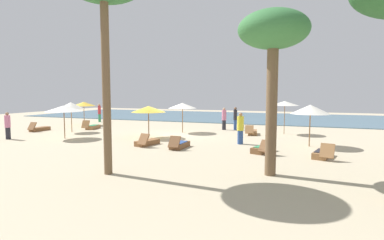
{
  "coord_description": "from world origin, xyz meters",
  "views": [
    {
      "loc": [
        8.69,
        -18.37,
        2.91
      ],
      "look_at": [
        1.64,
        0.27,
        1.1
      ],
      "focal_mm": 28.17,
      "sensor_mm": 36.0,
      "label": 1
    }
  ],
  "objects_px": {
    "dog": "(242,126)",
    "person_3": "(8,126)",
    "umbrella_5": "(285,103)",
    "person_2": "(240,128)",
    "person_1": "(235,118)",
    "person_4": "(224,119)",
    "palm_0": "(273,36)",
    "lounger_5": "(92,127)",
    "lounger_2": "(39,129)",
    "umbrella_4": "(84,104)",
    "umbrella_6": "(310,109)",
    "person_0": "(99,112)",
    "lounger_4": "(179,145)",
    "lounger_3": "(147,142)",
    "umbrella_1": "(64,109)",
    "umbrella_3": "(71,106)",
    "lounger_1": "(323,154)",
    "lounger_0": "(252,132)",
    "umbrella_2": "(182,106)",
    "lounger_6": "(263,149)",
    "umbrella_0": "(148,109)"
  },
  "relations": [
    {
      "from": "umbrella_5",
      "to": "lounger_3",
      "type": "height_order",
      "value": "umbrella_5"
    },
    {
      "from": "umbrella_6",
      "to": "umbrella_5",
      "type": "bearing_deg",
      "value": 109.31
    },
    {
      "from": "umbrella_6",
      "to": "dog",
      "type": "xyz_separation_m",
      "value": [
        -5.16,
        7.3,
        -1.86
      ]
    },
    {
      "from": "umbrella_5",
      "to": "lounger_0",
      "type": "bearing_deg",
      "value": -154.81
    },
    {
      "from": "umbrella_6",
      "to": "dog",
      "type": "height_order",
      "value": "umbrella_6"
    },
    {
      "from": "umbrella_0",
      "to": "lounger_3",
      "type": "bearing_deg",
      "value": -63.19
    },
    {
      "from": "umbrella_5",
      "to": "person_2",
      "type": "bearing_deg",
      "value": -111.63
    },
    {
      "from": "umbrella_1",
      "to": "lounger_0",
      "type": "distance_m",
      "value": 12.58
    },
    {
      "from": "umbrella_0",
      "to": "palm_0",
      "type": "xyz_separation_m",
      "value": [
        8.39,
        -6.39,
        2.98
      ]
    },
    {
      "from": "person_2",
      "to": "dog",
      "type": "bearing_deg",
      "value": 100.8
    },
    {
      "from": "umbrella_3",
      "to": "lounger_1",
      "type": "bearing_deg",
      "value": -9.99
    },
    {
      "from": "lounger_4",
      "to": "person_4",
      "type": "xyz_separation_m",
      "value": [
        0.2,
        8.49,
        0.7
      ]
    },
    {
      "from": "lounger_5",
      "to": "lounger_2",
      "type": "bearing_deg",
      "value": -140.51
    },
    {
      "from": "person_4",
      "to": "umbrella_0",
      "type": "bearing_deg",
      "value": -121.55
    },
    {
      "from": "umbrella_4",
      "to": "lounger_4",
      "type": "bearing_deg",
      "value": -30.46
    },
    {
      "from": "umbrella_6",
      "to": "lounger_6",
      "type": "relative_size",
      "value": 1.27
    },
    {
      "from": "lounger_3",
      "to": "person_2",
      "type": "xyz_separation_m",
      "value": [
        4.76,
        2.23,
        0.73
      ]
    },
    {
      "from": "umbrella_1",
      "to": "lounger_2",
      "type": "xyz_separation_m",
      "value": [
        -4.69,
        2.3,
        -1.74
      ]
    },
    {
      "from": "umbrella_5",
      "to": "palm_0",
      "type": "height_order",
      "value": "palm_0"
    },
    {
      "from": "person_1",
      "to": "person_4",
      "type": "relative_size",
      "value": 1.02
    },
    {
      "from": "umbrella_3",
      "to": "palm_0",
      "type": "height_order",
      "value": "palm_0"
    },
    {
      "from": "lounger_2",
      "to": "lounger_5",
      "type": "distance_m",
      "value": 3.87
    },
    {
      "from": "palm_0",
      "to": "dog",
      "type": "xyz_separation_m",
      "value": [
        -3.81,
        13.89,
        -4.68
      ]
    },
    {
      "from": "lounger_4",
      "to": "lounger_3",
      "type": "bearing_deg",
      "value": 175.77
    },
    {
      "from": "umbrella_4",
      "to": "person_1",
      "type": "height_order",
      "value": "umbrella_4"
    },
    {
      "from": "person_1",
      "to": "person_3",
      "type": "height_order",
      "value": "person_1"
    },
    {
      "from": "dog",
      "to": "person_3",
      "type": "bearing_deg",
      "value": -138.02
    },
    {
      "from": "person_0",
      "to": "umbrella_3",
      "type": "bearing_deg",
      "value": -66.81
    },
    {
      "from": "lounger_2",
      "to": "lounger_5",
      "type": "relative_size",
      "value": 0.97
    },
    {
      "from": "umbrella_5",
      "to": "lounger_3",
      "type": "bearing_deg",
      "value": -132.63
    },
    {
      "from": "person_0",
      "to": "umbrella_6",
      "type": "bearing_deg",
      "value": -20.66
    },
    {
      "from": "umbrella_0",
      "to": "umbrella_1",
      "type": "height_order",
      "value": "umbrella_1"
    },
    {
      "from": "umbrella_6",
      "to": "person_0",
      "type": "xyz_separation_m",
      "value": [
        -19.44,
        7.33,
        -1.07
      ]
    },
    {
      "from": "person_0",
      "to": "lounger_5",
      "type": "bearing_deg",
      "value": -57.67
    },
    {
      "from": "umbrella_4",
      "to": "palm_0",
      "type": "xyz_separation_m",
      "value": [
        17.42,
        -10.91,
        2.92
      ]
    },
    {
      "from": "lounger_0",
      "to": "umbrella_0",
      "type": "bearing_deg",
      "value": -147.7
    },
    {
      "from": "umbrella_5",
      "to": "person_3",
      "type": "distance_m",
      "value": 18.23
    },
    {
      "from": "umbrella_6",
      "to": "person_2",
      "type": "relative_size",
      "value": 1.26
    },
    {
      "from": "umbrella_6",
      "to": "umbrella_3",
      "type": "bearing_deg",
      "value": 179.52
    },
    {
      "from": "umbrella_1",
      "to": "person_1",
      "type": "distance_m",
      "value": 12.4
    },
    {
      "from": "lounger_2",
      "to": "lounger_3",
      "type": "distance_m",
      "value": 11.13
    },
    {
      "from": "umbrella_3",
      "to": "person_0",
      "type": "relative_size",
      "value": 1.21
    },
    {
      "from": "umbrella_2",
      "to": "umbrella_4",
      "type": "xyz_separation_m",
      "value": [
        -10.14,
        1.45,
        -0.06
      ]
    },
    {
      "from": "umbrella_5",
      "to": "person_2",
      "type": "height_order",
      "value": "umbrella_5"
    },
    {
      "from": "person_2",
      "to": "lounger_6",
      "type": "bearing_deg",
      "value": -52.48
    },
    {
      "from": "person_1",
      "to": "umbrella_6",
      "type": "bearing_deg",
      "value": -47.34
    },
    {
      "from": "lounger_0",
      "to": "palm_0",
      "type": "relative_size",
      "value": 0.31
    },
    {
      "from": "umbrella_0",
      "to": "palm_0",
      "type": "bearing_deg",
      "value": -37.3
    },
    {
      "from": "lounger_6",
      "to": "person_3",
      "type": "bearing_deg",
      "value": -174.96
    },
    {
      "from": "person_4",
      "to": "palm_0",
      "type": "height_order",
      "value": "palm_0"
    }
  ]
}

